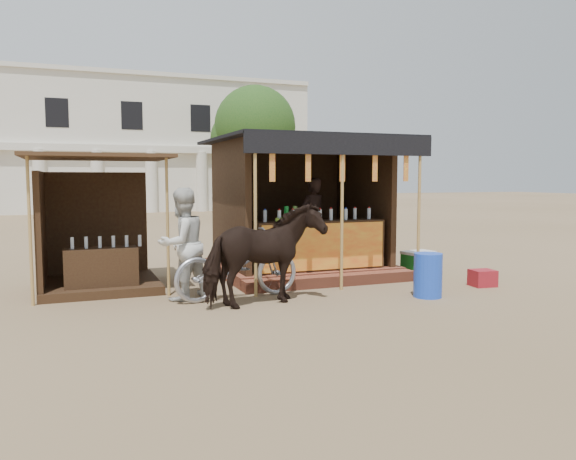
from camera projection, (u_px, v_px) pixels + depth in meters
The scene contains 11 objects.
ground at pixel (328, 314), 8.19m from camera, with size 120.00×120.00×0.00m, color #846B4C.
main_stall at pixel (303, 225), 11.59m from camera, with size 3.60×3.61×2.78m.
secondary_stall at pixel (89, 242), 9.98m from camera, with size 2.40×2.40×2.38m.
cow at pixel (264, 255), 8.67m from camera, with size 0.86×1.90×1.60m, color black.
motorbike at pixel (238, 264), 9.22m from camera, with size 0.76×2.17×1.14m, color #9E9FA7.
bystander at pixel (182, 244), 9.12m from camera, with size 0.89×0.69×1.83m, color silver.
blue_barrel at pixel (428, 275), 9.35m from camera, with size 0.47×0.47×0.74m, color blue.
red_crate at pixel (483, 278), 10.32m from camera, with size 0.42×0.36×0.30m, color maroon.
cooler at pixel (418, 262), 11.78m from camera, with size 0.71×0.55×0.46m.
background_building at pixel (94, 146), 34.92m from camera, with size 26.00×7.45×8.18m.
tree at pixel (251, 130), 30.42m from camera, with size 4.50×4.40×7.00m.
Camera 1 is at (-3.45, -7.30, 1.97)m, focal length 35.00 mm.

